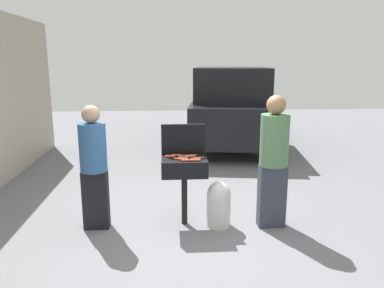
# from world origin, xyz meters

# --- Properties ---
(ground_plane) EXTENTS (24.00, 24.00, 0.00)m
(ground_plane) POSITION_xyz_m (0.00, 0.00, 0.00)
(ground_plane) COLOR slate
(bbq_grill) EXTENTS (0.60, 0.44, 0.92)m
(bbq_grill) POSITION_xyz_m (-0.01, 0.10, 0.78)
(bbq_grill) COLOR black
(bbq_grill) RESTS_ON ground
(grill_lid_open) EXTENTS (0.60, 0.05, 0.42)m
(grill_lid_open) POSITION_xyz_m (-0.01, 0.32, 1.13)
(grill_lid_open) COLOR black
(grill_lid_open) RESTS_ON bbq_grill
(hot_dog_0) EXTENTS (0.13, 0.04, 0.03)m
(hot_dog_0) POSITION_xyz_m (0.10, 0.21, 0.93)
(hot_dog_0) COLOR #AD4228
(hot_dog_0) RESTS_ON bbq_grill
(hot_dog_1) EXTENTS (0.13, 0.03, 0.03)m
(hot_dog_1) POSITION_xyz_m (-0.02, 0.02, 0.93)
(hot_dog_1) COLOR #B74C33
(hot_dog_1) RESTS_ON bbq_grill
(hot_dog_2) EXTENTS (0.13, 0.04, 0.03)m
(hot_dog_2) POSITION_xyz_m (-0.02, 0.11, 0.93)
(hot_dog_2) COLOR #C6593D
(hot_dog_2) RESTS_ON bbq_grill
(hot_dog_3) EXTENTS (0.13, 0.03, 0.03)m
(hot_dog_3) POSITION_xyz_m (0.18, 0.07, 0.93)
(hot_dog_3) COLOR #AD4228
(hot_dog_3) RESTS_ON bbq_grill
(hot_dog_4) EXTENTS (0.13, 0.04, 0.03)m
(hot_dog_4) POSITION_xyz_m (0.13, 0.02, 0.93)
(hot_dog_4) COLOR #C6593D
(hot_dog_4) RESTS_ON bbq_grill
(hot_dog_5) EXTENTS (0.13, 0.03, 0.03)m
(hot_dog_5) POSITION_xyz_m (-0.11, 0.24, 0.93)
(hot_dog_5) COLOR #B74C33
(hot_dog_5) RESTS_ON bbq_grill
(hot_dog_6) EXTENTS (0.13, 0.03, 0.03)m
(hot_dog_6) POSITION_xyz_m (0.08, 0.16, 0.93)
(hot_dog_6) COLOR #C6593D
(hot_dog_6) RESTS_ON bbq_grill
(hot_dog_7) EXTENTS (0.13, 0.03, 0.03)m
(hot_dog_7) POSITION_xyz_m (-0.19, 0.21, 0.93)
(hot_dog_7) COLOR #B74C33
(hot_dog_7) RESTS_ON bbq_grill
(hot_dog_8) EXTENTS (0.13, 0.03, 0.03)m
(hot_dog_8) POSITION_xyz_m (0.01, -0.04, 0.93)
(hot_dog_8) COLOR #B74C33
(hot_dog_8) RESTS_ON bbq_grill
(hot_dog_9) EXTENTS (0.13, 0.03, 0.03)m
(hot_dog_9) POSITION_xyz_m (-0.02, 0.20, 0.93)
(hot_dog_9) COLOR #B74C33
(hot_dog_9) RESTS_ON bbq_grill
(hot_dog_10) EXTENTS (0.13, 0.03, 0.03)m
(hot_dog_10) POSITION_xyz_m (0.13, -0.04, 0.93)
(hot_dog_10) COLOR #B74C33
(hot_dog_10) RESTS_ON bbq_grill
(hot_dog_11) EXTENTS (0.13, 0.04, 0.03)m
(hot_dog_11) POSITION_xyz_m (-0.08, 0.05, 0.93)
(hot_dog_11) COLOR #C6593D
(hot_dog_11) RESTS_ON bbq_grill
(hot_dog_12) EXTENTS (0.13, 0.04, 0.03)m
(hot_dog_12) POSITION_xyz_m (-0.19, 0.17, 0.93)
(hot_dog_12) COLOR #AD4228
(hot_dog_12) RESTS_ON bbq_grill
(propane_tank) EXTENTS (0.32, 0.32, 0.62)m
(propane_tank) POSITION_xyz_m (0.44, 0.00, 0.32)
(propane_tank) COLOR silver
(propane_tank) RESTS_ON ground
(person_left) EXTENTS (0.34, 0.34, 1.64)m
(person_left) POSITION_xyz_m (-1.17, 0.06, 0.89)
(person_left) COLOR black
(person_left) RESTS_ON ground
(person_right) EXTENTS (0.37, 0.37, 1.76)m
(person_right) POSITION_xyz_m (1.15, -0.04, 0.95)
(person_right) COLOR #333847
(person_right) RESTS_ON ground
(parked_minivan) EXTENTS (2.52, 4.62, 2.02)m
(parked_minivan) POSITION_xyz_m (1.42, 4.88, 1.03)
(parked_minivan) COLOR black
(parked_minivan) RESTS_ON ground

